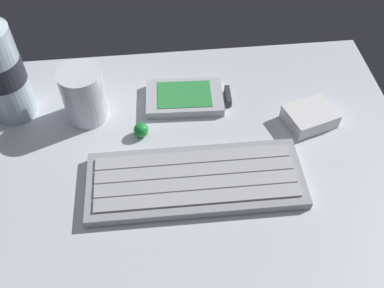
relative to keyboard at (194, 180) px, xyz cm
name	(u,v)px	position (x,y,z in cm)	size (l,w,h in cm)	color
ground_plane	(192,163)	(0.19, 4.27, -1.79)	(64.00, 48.00, 2.80)	silver
keyboard	(194,180)	(0.00, 0.00, 0.00)	(29.10, 11.25, 1.70)	#93969B
handheld_device	(189,97)	(0.85, 16.00, -0.08)	(13.05, 8.16, 1.50)	#B7BABF
juice_cup	(84,96)	(-14.75, 14.50, 3.10)	(6.40, 6.40, 8.50)	silver
charger_block	(310,117)	(18.51, 9.50, 0.39)	(7.00, 5.60, 2.40)	white
trackball_mouse	(141,130)	(-6.81, 9.51, 0.29)	(2.20, 2.20, 2.20)	#198C33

